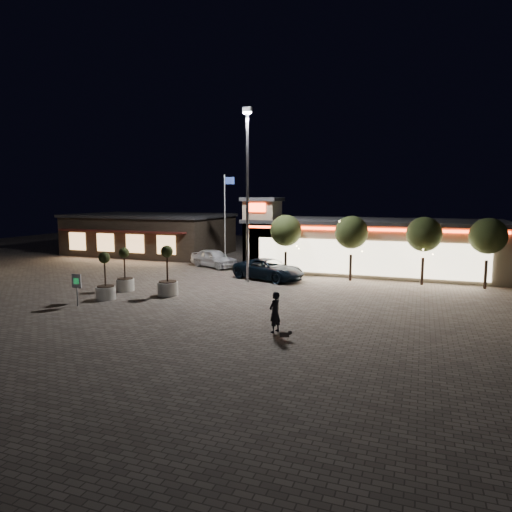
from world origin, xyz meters
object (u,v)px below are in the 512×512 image
(planter_left, at_px, (125,277))
(valet_sign, at_px, (77,284))
(pedestrian, at_px, (275,312))
(pickup_truck, at_px, (269,269))
(planter_mid, at_px, (105,285))
(white_sedan, at_px, (214,258))

(planter_left, relative_size, valet_sign, 1.55)
(pedestrian, xyz_separation_m, valet_sign, (-12.02, 0.92, 0.36))
(pickup_truck, bearing_deg, pedestrian, -140.87)
(planter_mid, bearing_deg, planter_left, 100.07)
(pickup_truck, xyz_separation_m, white_sedan, (-6.40, 4.00, 0.03))
(white_sedan, distance_m, planter_mid, 13.73)
(pickup_truck, distance_m, valet_sign, 13.92)
(planter_mid, bearing_deg, valet_sign, -100.46)
(white_sedan, relative_size, planter_left, 1.65)
(pedestrian, bearing_deg, white_sedan, -127.43)
(planter_mid, bearing_deg, white_sedan, 86.93)
(pedestrian, xyz_separation_m, planter_left, (-12.10, 5.47, -0.05))
(pickup_truck, distance_m, planter_left, 10.44)
(pickup_truck, height_order, pedestrian, pedestrian)
(planter_mid, bearing_deg, pickup_truck, 53.69)
(pickup_truck, xyz_separation_m, pedestrian, (4.51, -12.63, 0.16))
(pickup_truck, height_order, planter_mid, planter_mid)
(pedestrian, height_order, valet_sign, pedestrian)
(valet_sign, bearing_deg, planter_mid, 79.54)
(white_sedan, distance_m, pedestrian, 19.89)
(pedestrian, relative_size, planter_left, 0.65)
(planter_mid, relative_size, valet_sign, 1.56)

